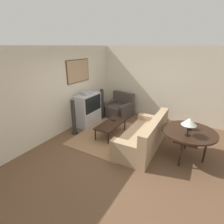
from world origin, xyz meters
name	(u,v)px	position (x,y,z in m)	size (l,w,h in m)	color
ground_plane	(122,146)	(0.00, 0.00, 0.00)	(12.00, 12.00, 0.00)	brown
wall_back	(64,90)	(0.01, 2.13, 1.36)	(12.00, 0.10, 2.70)	beige
wall_right	(154,83)	(2.63, 0.00, 1.35)	(0.06, 12.00, 2.70)	beige
area_rug	(110,135)	(0.34, 0.62, 0.01)	(2.35, 1.84, 0.01)	#99704C
tv	(88,109)	(0.72, 1.74, 0.57)	(0.97, 0.48, 1.21)	#B7B7BC
couch	(144,137)	(0.29, -0.54, 0.30)	(2.16, 0.97, 0.88)	tan
armchair	(119,109)	(1.97, 1.16, 0.31)	(1.01, 1.09, 0.93)	#473D38
coffee_table	(111,124)	(0.40, 0.61, 0.37)	(1.18, 0.55, 0.41)	black
console_table	(189,133)	(0.33, -1.65, 0.69)	(1.29, 1.29, 0.75)	black
table_lamp	(189,122)	(0.06, -1.63, 1.09)	(0.34, 0.34, 0.43)	black
mantel_clock	(190,126)	(0.43, -1.63, 0.84)	(0.16, 0.10, 0.18)	black
remote	(113,120)	(0.63, 0.66, 0.42)	(0.06, 0.16, 0.02)	black
speaker_tower_left	(74,118)	(-0.10, 1.69, 0.54)	(0.22, 0.22, 1.13)	black
speaker_tower_right	(102,104)	(1.54, 1.69, 0.54)	(0.22, 0.22, 1.13)	black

